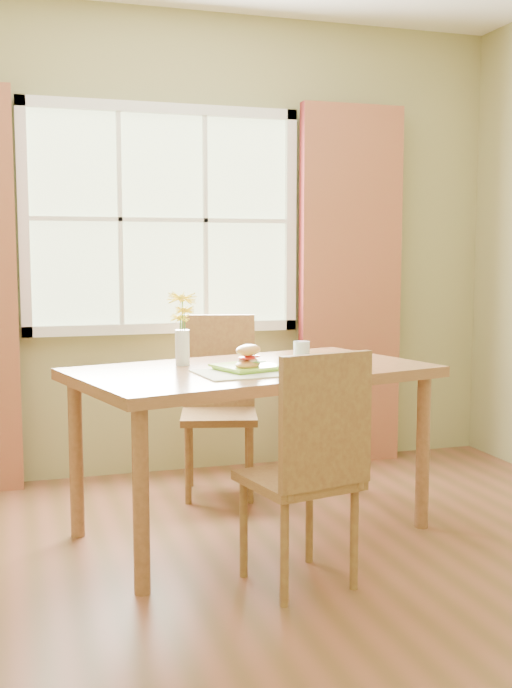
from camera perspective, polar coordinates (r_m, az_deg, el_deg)
The scene contains 11 objects.
room at distance 2.93m, azimuth 0.23°, elevation 7.25°, with size 4.24×3.84×2.74m.
window at distance 4.76m, azimuth -6.62°, elevation 8.73°, with size 1.62×0.06×1.32m.
curtain_right at distance 5.01m, azimuth 6.70°, elevation 4.04°, with size 0.65×0.08×2.20m, color maroon.
dining_table at distance 3.73m, azimuth -0.26°, elevation -2.89°, with size 1.78×1.27×0.78m.
chair_near at distance 3.12m, azimuth 3.83°, elevation -8.25°, with size 0.47×0.47×0.94m.
chair_far at distance 4.43m, azimuth -2.65°, elevation -3.67°, with size 0.49×0.49×0.97m.
placemat at distance 3.53m, azimuth -0.48°, elevation -2.04°, with size 0.45×0.33×0.01m, color silver.
plate at distance 3.60m, azimuth -0.65°, elevation -1.74°, with size 0.25×0.25×0.01m, color #98DA36.
croissant_sandwich at distance 3.53m, azimuth -0.55°, elevation -0.92°, with size 0.17×0.17×0.11m.
water_glass at distance 3.77m, azimuth 3.25°, elevation -0.71°, with size 0.08×0.08×0.11m.
flower_vase at distance 3.77m, azimuth -5.25°, elevation 1.60°, with size 0.14×0.14×0.34m.
Camera 1 is at (-0.88, -2.80, 1.31)m, focal length 42.00 mm.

